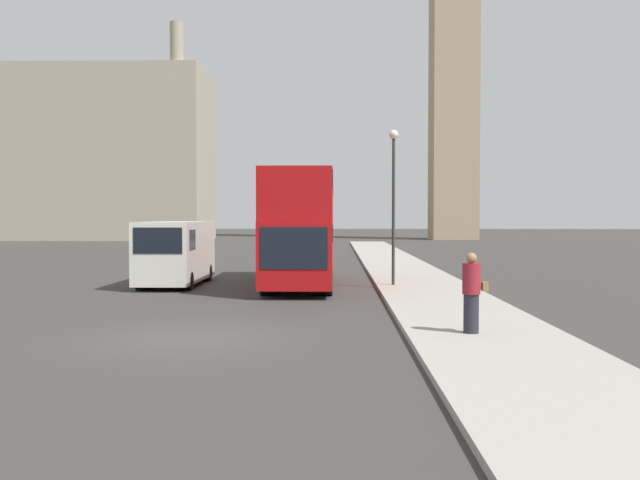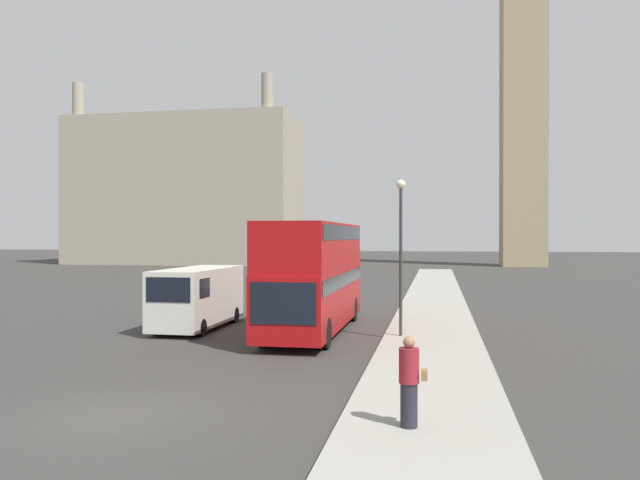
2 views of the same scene
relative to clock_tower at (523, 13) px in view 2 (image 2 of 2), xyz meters
name	(u,v)px [view 2 (image 2 of 2)]	position (x,y,z in m)	size (l,w,h in m)	color
ground_plane	(111,416)	(-17.98, -72.32, -33.01)	(300.00, 300.00, 0.00)	#383533
sidewalk_strip	(427,431)	(-11.17, -72.32, -32.93)	(3.61, 120.00, 0.15)	#9E998E
clock_tower	(523,13)	(0.00, 0.00, 0.00)	(5.92, 6.09, 64.28)	tan
building_block_distant	(186,191)	(-46.24, -0.88, -22.70)	(31.77, 13.05, 25.08)	#9E937F
red_double_decker_bus	(314,272)	(-15.93, -59.86, -30.54)	(2.55, 10.44, 4.44)	#A80F11
white_van	(197,296)	(-21.01, -59.79, -31.63)	(2.13, 6.04, 2.56)	silver
pedestrian	(409,382)	(-11.52, -72.37, -31.96)	(0.56, 0.40, 1.80)	#23232D
street_lamp	(401,234)	(-12.34, -61.00, -28.98)	(0.36, 0.36, 5.93)	#2D332D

